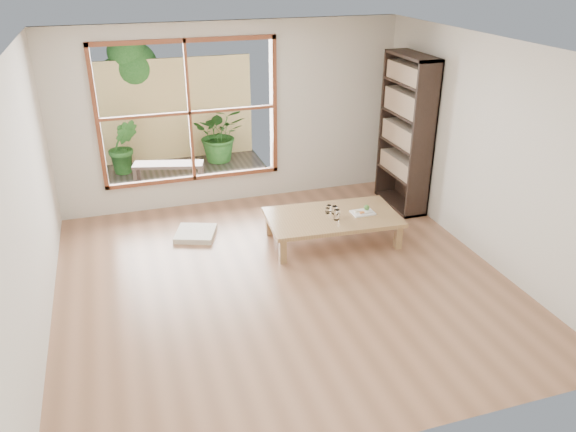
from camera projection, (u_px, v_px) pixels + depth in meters
name	position (u px, v px, depth m)	size (l,w,h in m)	color
ground	(282.00, 279.00, 6.48)	(5.00, 5.00, 0.00)	#9E6E4F
low_table	(333.00, 219.00, 7.21)	(1.73, 1.05, 0.37)	#98784A
floor_cushion	(196.00, 233.00, 7.45)	(0.50, 0.50, 0.07)	beige
bookshelf	(406.00, 133.00, 7.94)	(0.35, 0.99, 2.19)	black
glass_tall	(337.00, 215.00, 7.05)	(0.07, 0.07, 0.14)	silver
glass_mid	(335.00, 210.00, 7.22)	(0.07, 0.07, 0.10)	silver
glass_short	(329.00, 208.00, 7.29)	(0.06, 0.06, 0.08)	silver
glass_small	(328.00, 211.00, 7.24)	(0.06, 0.06, 0.07)	silver
food_tray	(363.00, 211.00, 7.25)	(0.29, 0.21, 0.09)	white
deck	(185.00, 178.00, 9.38)	(2.80, 2.00, 0.05)	#3E342D
garden_bench	(169.00, 167.00, 8.96)	(1.15, 0.59, 0.35)	black
bamboo_fence	(173.00, 110.00, 9.86)	(2.80, 0.06, 1.80)	tan
shrub_right	(220.00, 134.00, 9.88)	(0.89, 0.77, 0.99)	#2B5920
shrub_left	(124.00, 146.00, 9.34)	(0.51, 0.41, 0.93)	#2B5920
garden_tree	(127.00, 68.00, 9.62)	(1.04, 0.85, 2.22)	#4C3D2D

